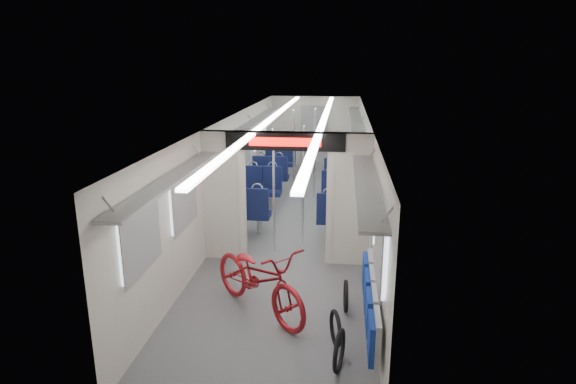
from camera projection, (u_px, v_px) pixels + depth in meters
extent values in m
plane|color=#515456|center=(297.00, 223.00, 10.54)|extent=(12.00, 12.00, 0.00)
cube|color=beige|center=(230.00, 170.00, 10.39)|extent=(0.02, 12.00, 2.30)
cube|color=beige|center=(366.00, 174.00, 10.07)|extent=(0.02, 12.00, 2.30)
cube|color=beige|center=(315.00, 131.00, 15.98)|extent=(2.90, 0.02, 2.30)
cube|color=beige|center=(235.00, 317.00, 4.49)|extent=(2.90, 0.02, 2.30)
cube|color=silver|center=(297.00, 118.00, 9.93)|extent=(2.90, 12.00, 0.02)
cube|color=white|center=(271.00, 119.00, 9.99)|extent=(0.12, 11.40, 0.04)
cube|color=white|center=(324.00, 120.00, 9.87)|extent=(0.12, 11.40, 0.04)
cube|color=beige|center=(223.00, 204.00, 8.48)|extent=(0.65, 0.18, 2.00)
cube|color=beige|center=(351.00, 208.00, 8.23)|extent=(0.65, 0.18, 2.00)
cube|color=beige|center=(286.00, 141.00, 8.05)|extent=(2.90, 0.18, 0.30)
cylinder|color=beige|center=(241.00, 205.00, 8.45)|extent=(0.20, 0.20, 2.00)
cylinder|color=beige|center=(332.00, 208.00, 8.27)|extent=(0.20, 0.20, 2.00)
cube|color=black|center=(285.00, 142.00, 7.95)|extent=(2.00, 0.03, 0.30)
cube|color=#FF0C07|center=(285.00, 142.00, 7.92)|extent=(1.20, 0.02, 0.14)
cube|color=silver|center=(140.00, 239.00, 5.73)|extent=(0.04, 1.00, 0.75)
cube|color=silver|center=(381.00, 250.00, 5.41)|extent=(0.04, 1.00, 0.75)
cube|color=silver|center=(183.00, 201.00, 7.26)|extent=(0.04, 1.00, 0.75)
cube|color=silver|center=(373.00, 208.00, 6.94)|extent=(0.04, 1.00, 0.75)
cube|color=silver|center=(226.00, 164.00, 9.84)|extent=(0.04, 1.00, 0.75)
cube|color=silver|center=(366.00, 167.00, 9.53)|extent=(0.04, 1.00, 0.75)
cube|color=silver|center=(245.00, 147.00, 11.66)|extent=(0.04, 1.00, 0.75)
cube|color=silver|center=(363.00, 150.00, 11.35)|extent=(0.04, 1.00, 0.75)
cube|color=silver|center=(258.00, 135.00, 13.48)|extent=(0.04, 1.00, 0.75)
cube|color=silver|center=(360.00, 137.00, 13.17)|extent=(0.04, 1.00, 0.75)
cube|color=silver|center=(268.00, 127.00, 15.21)|extent=(0.04, 1.00, 0.75)
cube|color=silver|center=(359.00, 128.00, 14.89)|extent=(0.04, 1.00, 0.75)
cube|color=gray|center=(172.00, 179.00, 6.33)|extent=(0.30, 3.60, 0.04)
cube|color=gray|center=(367.00, 184.00, 6.05)|extent=(0.30, 3.60, 0.04)
cube|color=gray|center=(255.00, 122.00, 12.07)|extent=(0.30, 7.60, 0.04)
cube|color=gray|center=(357.00, 123.00, 11.79)|extent=(0.30, 7.60, 0.04)
cube|color=gray|center=(314.00, 136.00, 15.96)|extent=(0.90, 0.05, 2.00)
imported|color=maroon|center=(259.00, 278.00, 6.70)|extent=(1.92, 1.88, 1.05)
cube|color=gray|center=(377.00, 339.00, 5.15)|extent=(0.06, 0.48, 0.54)
cube|color=navy|center=(371.00, 338.00, 5.16)|extent=(0.06, 0.44, 0.46)
cube|color=gray|center=(374.00, 313.00, 5.68)|extent=(0.06, 0.48, 0.54)
cube|color=navy|center=(369.00, 312.00, 5.68)|extent=(0.06, 0.44, 0.46)
cube|color=gray|center=(371.00, 291.00, 6.20)|extent=(0.06, 0.48, 0.54)
cube|color=navy|center=(367.00, 291.00, 6.21)|extent=(0.06, 0.44, 0.46)
cube|color=gray|center=(369.00, 273.00, 6.73)|extent=(0.06, 0.48, 0.54)
cube|color=navy|center=(365.00, 273.00, 6.74)|extent=(0.06, 0.44, 0.46)
torus|color=black|center=(339.00, 353.00, 5.50)|extent=(0.15, 0.51, 0.51)
torus|color=black|center=(335.00, 330.00, 5.99)|extent=(0.18, 0.47, 0.47)
torus|color=black|center=(346.00, 298.00, 6.81)|extent=(0.07, 0.47, 0.47)
cube|color=#0C1339|center=(259.00, 215.00, 9.79)|extent=(0.45, 0.42, 0.10)
cylinder|color=gray|center=(259.00, 226.00, 9.85)|extent=(0.10, 0.10, 0.35)
cube|color=#0C1339|center=(257.00, 202.00, 9.54)|extent=(0.45, 0.08, 0.55)
torus|color=silver|center=(257.00, 189.00, 9.47)|extent=(0.23, 0.03, 0.23)
cube|color=#0C1339|center=(272.00, 193.00, 11.43)|extent=(0.45, 0.42, 0.10)
cylinder|color=gray|center=(272.00, 202.00, 11.49)|extent=(0.10, 0.10, 0.35)
cube|color=#0C1339|center=(273.00, 178.00, 11.51)|extent=(0.45, 0.08, 0.55)
torus|color=silver|center=(272.00, 166.00, 11.44)|extent=(0.23, 0.03, 0.23)
cube|color=#0C1339|center=(237.00, 214.00, 9.84)|extent=(0.45, 0.42, 0.10)
cylinder|color=gray|center=(237.00, 225.00, 9.90)|extent=(0.10, 0.10, 0.35)
cube|color=#0C1339|center=(234.00, 201.00, 9.59)|extent=(0.45, 0.08, 0.55)
torus|color=silver|center=(234.00, 188.00, 9.52)|extent=(0.23, 0.03, 0.23)
cube|color=#0C1339|center=(252.00, 192.00, 11.49)|extent=(0.45, 0.42, 0.10)
cylinder|color=gray|center=(252.00, 201.00, 11.55)|extent=(0.10, 0.10, 0.35)
cube|color=#0C1339|center=(253.00, 177.00, 11.56)|extent=(0.45, 0.08, 0.55)
torus|color=silver|center=(253.00, 166.00, 11.49)|extent=(0.23, 0.03, 0.23)
cube|color=#0C1339|center=(328.00, 220.00, 9.52)|extent=(0.43, 0.41, 0.10)
cylinder|color=gray|center=(327.00, 230.00, 9.58)|extent=(0.10, 0.10, 0.35)
cube|color=#0C1339|center=(328.00, 207.00, 9.28)|extent=(0.43, 0.08, 0.53)
torus|color=silver|center=(328.00, 194.00, 9.21)|extent=(0.22, 0.03, 0.22)
cube|color=#0C1339|center=(330.00, 197.00, 11.10)|extent=(0.43, 0.41, 0.10)
cylinder|color=gray|center=(330.00, 206.00, 11.16)|extent=(0.10, 0.10, 0.35)
cube|color=#0C1339|center=(331.00, 182.00, 11.17)|extent=(0.43, 0.08, 0.53)
torus|color=silver|center=(331.00, 171.00, 11.10)|extent=(0.22, 0.03, 0.22)
cube|color=#0C1339|center=(352.00, 220.00, 9.47)|extent=(0.43, 0.41, 0.10)
cylinder|color=gray|center=(351.00, 231.00, 9.53)|extent=(0.10, 0.10, 0.35)
cube|color=#0C1339|center=(352.00, 208.00, 9.23)|extent=(0.43, 0.08, 0.53)
torus|color=silver|center=(353.00, 194.00, 9.16)|extent=(0.22, 0.03, 0.22)
cube|color=#0C1339|center=(351.00, 197.00, 11.04)|extent=(0.43, 0.41, 0.10)
cylinder|color=gray|center=(350.00, 207.00, 11.10)|extent=(0.10, 0.10, 0.35)
cube|color=#0C1339|center=(351.00, 182.00, 11.12)|extent=(0.43, 0.08, 0.53)
torus|color=silver|center=(352.00, 171.00, 11.05)|extent=(0.22, 0.03, 0.22)
cube|color=#0C1339|center=(280.00, 178.00, 12.87)|extent=(0.46, 0.43, 0.10)
cylinder|color=gray|center=(280.00, 186.00, 12.93)|extent=(0.10, 0.10, 0.35)
cube|color=#0C1339|center=(279.00, 167.00, 12.61)|extent=(0.46, 0.08, 0.57)
torus|color=silver|center=(279.00, 156.00, 12.54)|extent=(0.23, 0.03, 0.23)
cube|color=#0C1339|center=(287.00, 164.00, 14.54)|extent=(0.46, 0.43, 0.10)
cylinder|color=gray|center=(287.00, 171.00, 14.60)|extent=(0.10, 0.10, 0.35)
cube|color=#0C1339|center=(288.00, 152.00, 14.62)|extent=(0.46, 0.08, 0.57)
torus|color=silver|center=(288.00, 143.00, 14.54)|extent=(0.23, 0.03, 0.23)
cube|color=#0C1339|center=(263.00, 177.00, 12.92)|extent=(0.46, 0.43, 0.10)
cylinder|color=gray|center=(263.00, 185.00, 12.98)|extent=(0.10, 0.10, 0.35)
cube|color=#0C1339|center=(261.00, 167.00, 12.67)|extent=(0.46, 0.08, 0.57)
torus|color=silver|center=(261.00, 156.00, 12.59)|extent=(0.23, 0.03, 0.23)
cube|color=#0C1339|center=(272.00, 164.00, 14.59)|extent=(0.46, 0.43, 0.10)
cylinder|color=gray|center=(272.00, 171.00, 14.65)|extent=(0.10, 0.10, 0.35)
cube|color=#0C1339|center=(273.00, 152.00, 14.67)|extent=(0.46, 0.08, 0.57)
torus|color=silver|center=(273.00, 143.00, 14.60)|extent=(0.23, 0.03, 0.23)
cube|color=#0C1339|center=(332.00, 179.00, 12.76)|extent=(0.44, 0.41, 0.10)
cylinder|color=gray|center=(332.00, 187.00, 12.82)|extent=(0.10, 0.10, 0.35)
cube|color=#0C1339|center=(332.00, 169.00, 12.51)|extent=(0.44, 0.08, 0.54)
torus|color=silver|center=(333.00, 158.00, 12.44)|extent=(0.22, 0.03, 0.22)
cube|color=#0C1339|center=(334.00, 166.00, 14.34)|extent=(0.44, 0.41, 0.10)
cylinder|color=gray|center=(334.00, 173.00, 14.40)|extent=(0.10, 0.10, 0.35)
cube|color=#0C1339|center=(334.00, 154.00, 14.42)|extent=(0.44, 0.08, 0.54)
torus|color=silver|center=(334.00, 145.00, 14.34)|extent=(0.22, 0.03, 0.22)
cube|color=#0C1339|center=(350.00, 179.00, 12.71)|extent=(0.44, 0.41, 0.10)
cylinder|color=gray|center=(350.00, 188.00, 12.77)|extent=(0.10, 0.10, 0.35)
cube|color=#0C1339|center=(351.00, 169.00, 12.46)|extent=(0.44, 0.08, 0.54)
torus|color=silver|center=(351.00, 159.00, 12.39)|extent=(0.22, 0.03, 0.22)
cube|color=#0C1339|center=(350.00, 166.00, 14.29)|extent=(0.44, 0.41, 0.10)
cylinder|color=gray|center=(349.00, 173.00, 14.35)|extent=(0.10, 0.10, 0.35)
cube|color=#0C1339|center=(350.00, 154.00, 14.36)|extent=(0.44, 0.08, 0.54)
torus|color=silver|center=(350.00, 146.00, 14.29)|extent=(0.22, 0.03, 0.22)
cylinder|color=silver|center=(274.00, 192.00, 8.71)|extent=(0.04, 0.04, 2.30)
cylinder|color=silver|center=(303.00, 186.00, 9.08)|extent=(0.04, 0.04, 2.30)
cylinder|color=silver|center=(294.00, 157.00, 11.81)|extent=(0.05, 0.05, 2.30)
cylinder|color=silver|center=(314.00, 154.00, 12.21)|extent=(0.05, 0.05, 2.30)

